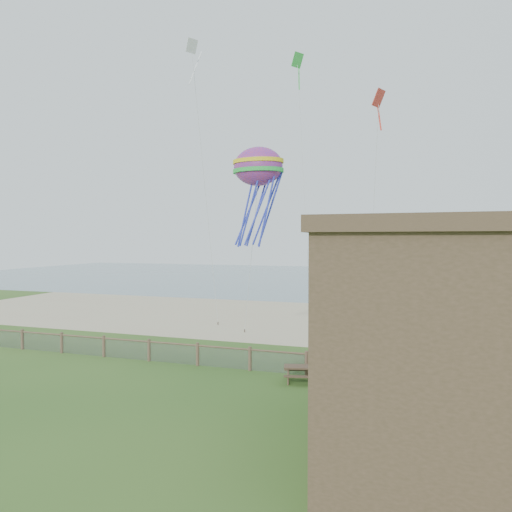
# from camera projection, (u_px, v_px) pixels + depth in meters

# --- Properties ---
(ground) EXTENTS (160.00, 160.00, 0.00)m
(ground) POSITION_uv_depth(u_px,v_px,m) (201.00, 412.00, 18.11)
(ground) COLOR #2D541D
(ground) RESTS_ON ground
(sand_beach) EXTENTS (72.00, 20.00, 0.02)m
(sand_beach) POSITION_uv_depth(u_px,v_px,m) (310.00, 320.00, 39.02)
(sand_beach) COLOR #C0AC8B
(sand_beach) RESTS_ON ground
(ocean) EXTENTS (160.00, 68.00, 0.02)m
(ocean) POSITION_uv_depth(u_px,v_px,m) (358.00, 278.00, 80.85)
(ocean) COLOR slate
(ocean) RESTS_ON ground
(chainlink_fence) EXTENTS (36.20, 0.20, 1.25)m
(chainlink_fence) POSITION_uv_depth(u_px,v_px,m) (250.00, 360.00, 23.79)
(chainlink_fence) COLOR brown
(chainlink_fence) RESTS_ON ground
(picnic_table) EXTENTS (2.13, 1.78, 0.79)m
(picnic_table) POSITION_uv_depth(u_px,v_px,m) (303.00, 374.00, 21.90)
(picnic_table) COLOR brown
(picnic_table) RESTS_ON ground
(octopus_kite) EXTENTS (3.93, 3.22, 7.04)m
(octopus_kite) POSITION_uv_depth(u_px,v_px,m) (258.00, 194.00, 29.83)
(octopus_kite) COLOR red
(kite_white) EXTENTS (1.99, 1.76, 2.71)m
(kite_white) POSITION_uv_depth(u_px,v_px,m) (192.00, 58.00, 32.18)
(kite_white) COLOR white
(kite_red) EXTENTS (1.88, 1.67, 2.25)m
(kite_red) POSITION_uv_depth(u_px,v_px,m) (379.00, 106.00, 29.03)
(kite_red) COLOR red
(kite_green) EXTENTS (2.17, 2.03, 2.81)m
(kite_green) POSITION_uv_depth(u_px,v_px,m) (297.00, 69.00, 38.77)
(kite_green) COLOR green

